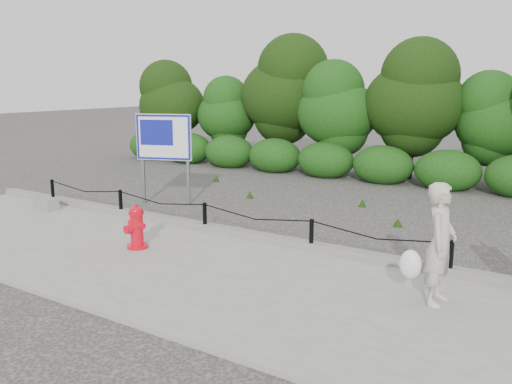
{
  "coord_description": "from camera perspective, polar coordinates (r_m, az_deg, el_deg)",
  "views": [
    {
      "loc": [
        6.89,
        -8.62,
        3.15
      ],
      "look_at": [
        1.15,
        0.2,
        1.0
      ],
      "focal_mm": 38.0,
      "sensor_mm": 36.0,
      "label": 1
    }
  ],
  "objects": [
    {
      "name": "pedestrian",
      "position": [
        7.94,
        18.64,
        -5.34
      ],
      "size": [
        0.72,
        0.64,
        1.73
      ],
      "rotation": [
        0.0,
        0.0,
        1.6
      ],
      "color": "beige",
      "rests_on": "sidewalk"
    },
    {
      "name": "curb",
      "position": [
        11.47,
        -5.24,
        -3.66
      ],
      "size": [
        14.0,
        0.22,
        0.14
      ],
      "primitive_type": "cube",
      "color": "slate",
      "rests_on": "sidewalk"
    },
    {
      "name": "fire_hydrant",
      "position": [
        10.37,
        -12.49,
        -3.65
      ],
      "size": [
        0.46,
        0.48,
        0.84
      ],
      "rotation": [
        0.0,
        0.0,
        -0.2
      ],
      "color": "red",
      "rests_on": "sidewalk"
    },
    {
      "name": "concrete_block",
      "position": [
        14.31,
        -21.25,
        -1.08
      ],
      "size": [
        0.89,
        0.46,
        0.27
      ],
      "primitive_type": "cube",
      "rotation": [
        0.0,
        0.0,
        -0.2
      ],
      "color": "gray",
      "rests_on": "sidewalk"
    },
    {
      "name": "treeline",
      "position": [
        18.6,
        13.88,
        9.54
      ],
      "size": [
        20.05,
        3.99,
        5.19
      ],
      "color": "black",
      "rests_on": "ground"
    },
    {
      "name": "ground",
      "position": [
        11.47,
        -5.38,
        -4.44
      ],
      "size": [
        90.0,
        90.0,
        0.0
      ],
      "primitive_type": "plane",
      "color": "#2D2B28",
      "rests_on": "ground"
    },
    {
      "name": "chain_barrier",
      "position": [
        11.36,
        -5.42,
        -2.22
      ],
      "size": [
        10.06,
        0.06,
        0.6
      ],
      "color": "black",
      "rests_on": "sidewalk"
    },
    {
      "name": "advertising_sign",
      "position": [
        14.06,
        -9.69,
        5.29
      ],
      "size": [
        1.39,
        0.6,
        2.35
      ],
      "rotation": [
        0.0,
        0.0,
        0.37
      ],
      "color": "slate",
      "rests_on": "ground"
    },
    {
      "name": "sidewalk",
      "position": [
        10.05,
        -12.53,
        -6.77
      ],
      "size": [
        14.0,
        4.0,
        0.08
      ],
      "primitive_type": "cube",
      "color": "gray",
      "rests_on": "ground"
    }
  ]
}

